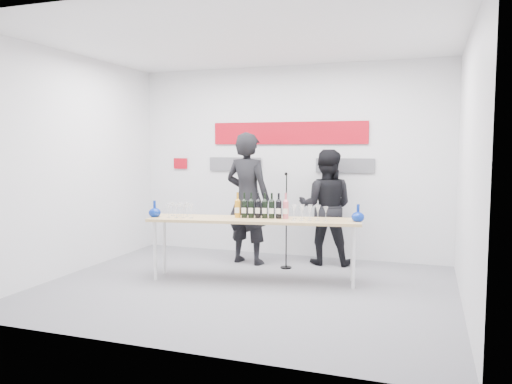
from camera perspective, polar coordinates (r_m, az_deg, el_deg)
ground at (r=6.28m, az=-1.28°, el=-10.86°), size 5.00×5.00×0.00m
back_wall at (r=7.94m, az=3.73°, el=3.48°), size 5.00×0.04×3.00m
signage at (r=7.93m, az=3.29°, el=5.70°), size 3.38×0.02×0.79m
tasting_table at (r=6.44m, az=-0.29°, el=-3.59°), size 2.77×1.01×0.82m
wine_bottles at (r=6.45m, az=0.62°, el=-1.55°), size 0.71×0.20×0.33m
decanter_left at (r=6.72m, az=-11.51°, el=-1.87°), size 0.16×0.16×0.21m
decanter_right at (r=6.30m, az=11.58°, el=-2.33°), size 0.16×0.16×0.21m
glasses_left at (r=6.63m, az=-8.69°, el=-2.05°), size 0.39×0.26×0.18m
glasses_right at (r=6.33m, az=5.98°, el=-2.36°), size 0.49×0.27×0.18m
presenter_left at (r=7.39m, az=-0.96°, el=-0.73°), size 0.78×0.59×1.95m
presenter_right at (r=7.44m, az=7.98°, el=-1.70°), size 0.88×0.71×1.70m
mic_stand at (r=7.16m, az=3.46°, el=-5.41°), size 0.16×0.16×1.38m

